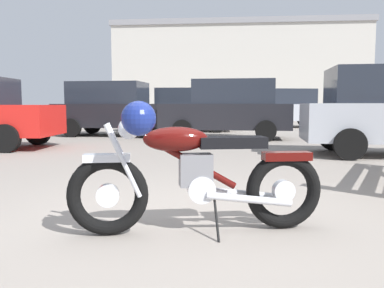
# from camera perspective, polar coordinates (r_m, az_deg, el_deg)

# --- Properties ---
(ground_plane) EXTENTS (80.00, 80.00, 0.00)m
(ground_plane) POSITION_cam_1_polar(r_m,az_deg,el_deg) (3.68, -1.88, -10.68)
(ground_plane) COLOR gray
(vintage_motorcycle) EXTENTS (2.07, 0.76, 1.07)m
(vintage_motorcycle) POSITION_cam_1_polar(r_m,az_deg,el_deg) (3.21, -0.02, -4.11)
(vintage_motorcycle) COLOR black
(vintage_motorcycle) RESTS_ON ground_plane
(silver_sedan_mid) EXTENTS (4.05, 2.13, 1.78)m
(silver_sedan_mid) POSITION_cam_1_polar(r_m,az_deg,el_deg) (12.32, 5.19, 5.05)
(silver_sedan_mid) COLOR black
(silver_sedan_mid) RESTS_ON ground_plane
(dark_sedan_left) EXTENTS (4.06, 2.15, 1.78)m
(dark_sedan_left) POSITION_cam_1_polar(r_m,az_deg,el_deg) (13.67, -11.10, 5.02)
(dark_sedan_left) COLOR black
(dark_sedan_left) RESTS_ON ground_plane
(red_hatchback_near) EXTENTS (4.23, 1.98, 1.67)m
(red_hatchback_near) POSITION_cam_1_polar(r_m,az_deg,el_deg) (15.80, -1.32, 4.89)
(red_hatchback_near) COLOR black
(red_hatchback_near) RESTS_ON ground_plane
(pale_sedan_back) EXTENTS (4.91, 2.48, 1.74)m
(pale_sedan_back) POSITION_cam_1_polar(r_m,az_deg,el_deg) (18.74, 12.08, 5.20)
(pale_sedan_back) COLOR black
(pale_sedan_back) RESTS_ON ground_plane
(industrial_building) EXTENTS (23.70, 12.70, 8.59)m
(industrial_building) POSITION_cam_1_polar(r_m,az_deg,el_deg) (41.55, 6.55, 10.09)
(industrial_building) COLOR beige
(industrial_building) RESTS_ON ground_plane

